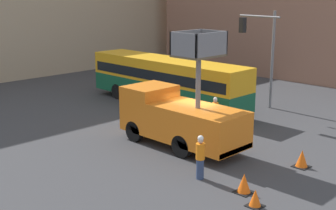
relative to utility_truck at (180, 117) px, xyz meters
name	(u,v)px	position (x,y,z in m)	size (l,w,h in m)	color
ground_plane	(200,141)	(1.36, -0.21, -1.53)	(120.00, 120.00, 0.00)	#38383A
utility_truck	(180,117)	(0.00, 0.00, 0.00)	(2.50, 6.72, 5.81)	orange
city_bus	(167,78)	(5.47, 6.39, 0.34)	(2.56, 12.48, 3.17)	#145638
traffic_light_pole	(263,45)	(8.79, 1.19, 2.73)	(3.30, 3.05, 6.34)	slate
road_worker_near_truck	(200,157)	(-2.40, -3.48, -0.57)	(0.38, 0.38, 1.89)	navy
road_worker_directing	(215,113)	(3.72, 0.77, -0.64)	(0.38, 0.38, 1.79)	navy
traffic_cone_near_truck	(244,184)	(-2.21, -5.58, -1.16)	(0.68, 0.68, 0.78)	black
traffic_cone_mid_road	(302,159)	(1.81, -5.80, -1.16)	(0.69, 0.69, 0.78)	black
traffic_cone_far_side	(255,198)	(-2.89, -6.57, -1.22)	(0.58, 0.58, 0.66)	black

